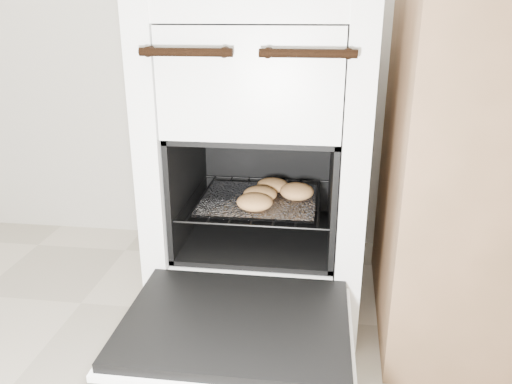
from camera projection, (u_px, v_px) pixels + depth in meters
The scene contains 5 objects.
stove at pixel (262, 161), 1.41m from camera, with size 0.54×0.61×0.83m.
oven_door at pixel (236, 324), 1.06m from camera, with size 0.49×0.38×0.03m.
oven_rack at pixel (259, 199), 1.38m from camera, with size 0.40×0.38×0.01m.
foil_sheet at pixel (259, 200), 1.36m from camera, with size 0.31×0.27×0.01m, color white.
baked_rolls at pixel (272, 193), 1.34m from camera, with size 0.23×0.26×0.04m.
Camera 1 is at (0.34, -0.14, 0.81)m, focal length 35.00 mm.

